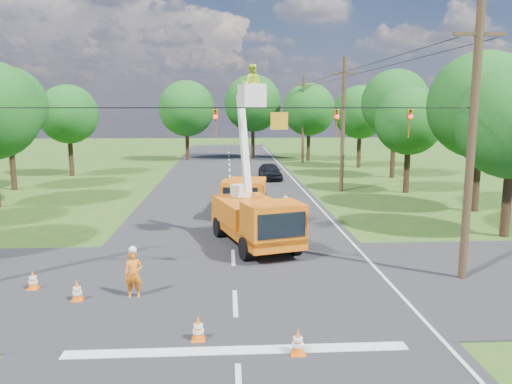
{
  "coord_description": "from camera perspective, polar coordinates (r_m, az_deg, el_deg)",
  "views": [
    {
      "loc": [
        -0.21,
        -15.34,
        6.31
      ],
      "look_at": [
        1.05,
        6.46,
        2.6
      ],
      "focal_mm": 35.0,
      "sensor_mm": 36.0,
      "label": 1
    }
  ],
  "objects": [
    {
      "name": "tree_right_c",
      "position": [
        38.75,
        17.11,
        7.74
      ],
      "size": [
        5.0,
        5.0,
        7.83
      ],
      "color": "#382616",
      "rests_on": "ground"
    },
    {
      "name": "road_cross",
      "position": [
        18.46,
        -2.5,
        -10.36
      ],
      "size": [
        56.0,
        10.0,
        0.07
      ],
      "primitive_type": "cube",
      "color": "black",
      "rests_on": "ground"
    },
    {
      "name": "tree_far_b",
      "position": [
        62.43,
        -0.36,
        10.09
      ],
      "size": [
        7.0,
        7.0,
        10.32
      ],
      "color": "#382616",
      "rests_on": "ground"
    },
    {
      "name": "pole_right_mid",
      "position": [
        38.36,
        9.91,
        7.7
      ],
      "size": [
        1.8,
        0.3,
        10.0
      ],
      "color": "#4C3823",
      "rests_on": "ground"
    },
    {
      "name": "traffic_cone_5",
      "position": [
        19.34,
        -24.14,
        -9.15
      ],
      "size": [
        0.38,
        0.38,
        0.71
      ],
      "color": "#FF640D",
      "rests_on": "ground"
    },
    {
      "name": "tree_left_e",
      "position": [
        42.7,
        -26.51,
        8.88
      ],
      "size": [
        5.8,
        5.8,
        9.41
      ],
      "color": "#382616",
      "rests_on": "ground"
    },
    {
      "name": "tree_left_f",
      "position": [
        49.55,
        -20.65,
        8.31
      ],
      "size": [
        5.4,
        5.4,
        8.4
      ],
      "color": "#382616",
      "rests_on": "ground"
    },
    {
      "name": "tree_far_a",
      "position": [
        60.53,
        -7.95,
        9.43
      ],
      "size": [
        6.6,
        6.6,
        9.5
      ],
      "color": "#382616",
      "rests_on": "ground"
    },
    {
      "name": "distant_car",
      "position": [
        44.13,
        1.62,
        2.37
      ],
      "size": [
        2.05,
        4.42,
        1.47
      ],
      "primitive_type": "imported",
      "rotation": [
        0.0,
        0.0,
        0.07
      ],
      "color": "black",
      "rests_on": "ground"
    },
    {
      "name": "traffic_cone_1",
      "position": [
        13.42,
        4.8,
        -16.71
      ],
      "size": [
        0.38,
        0.38,
        0.71
      ],
      "color": "#FF640D",
      "rests_on": "ground"
    },
    {
      "name": "tree_right_e",
      "position": [
        54.19,
        11.83,
        8.91
      ],
      "size": [
        5.6,
        5.6,
        8.63
      ],
      "color": "#382616",
      "rests_on": "ground"
    },
    {
      "name": "pole_right_near",
      "position": [
        19.44,
        23.42,
        5.3
      ],
      "size": [
        1.8,
        0.3,
        10.0
      ],
      "color": "#4C3823",
      "rests_on": "ground"
    },
    {
      "name": "traffic_cone_4",
      "position": [
        17.71,
        -19.76,
        -10.58
      ],
      "size": [
        0.38,
        0.38,
        0.71
      ],
      "color": "#FF640D",
      "rests_on": "ground"
    },
    {
      "name": "tree_far_c",
      "position": [
        60.13,
        6.07,
        9.35
      ],
      "size": [
        6.2,
        6.2,
        9.18
      ],
      "color": "#382616",
      "rests_on": "ground"
    },
    {
      "name": "traffic_cone_3",
      "position": [
        26.95,
        4.44,
        -3.15
      ],
      "size": [
        0.38,
        0.38,
        0.71
      ],
      "color": "#FF640D",
      "rests_on": "ground"
    },
    {
      "name": "tree_right_d",
      "position": [
        46.82,
        15.63,
        9.74
      ],
      "size": [
        6.0,
        6.0,
        9.7
      ],
      "color": "#382616",
      "rests_on": "ground"
    },
    {
      "name": "traffic_cone_7",
      "position": [
        33.14,
        3.39,
        -0.72
      ],
      "size": [
        0.38,
        0.38,
        0.71
      ],
      "color": "#FF640D",
      "rests_on": "ground"
    },
    {
      "name": "bucket_truck",
      "position": [
        22.67,
        -0.04,
        -2.02
      ],
      "size": [
        4.12,
        6.86,
        8.2
      ],
      "rotation": [
        0.0,
        0.0,
        0.29
      ],
      "color": "orange",
      "rests_on": "ground"
    },
    {
      "name": "road_main",
      "position": [
        35.9,
        -2.92,
        -0.5
      ],
      "size": [
        12.0,
        100.0,
        0.06
      ],
      "primitive_type": "cube",
      "color": "black",
      "rests_on": "ground"
    },
    {
      "name": "second_truck",
      "position": [
        29.91,
        -1.31,
        -0.25
      ],
      "size": [
        2.96,
        6.23,
        2.25
      ],
      "rotation": [
        0.0,
        0.0,
        -0.12
      ],
      "color": "orange",
      "rests_on": "ground"
    },
    {
      "name": "traffic_cone_2",
      "position": [
        22.67,
        0.97,
        -5.58
      ],
      "size": [
        0.38,
        0.38,
        0.71
      ],
      "color": "#FF640D",
      "rests_on": "ground"
    },
    {
      "name": "traffic_cone_0",
      "position": [
        14.17,
        -6.61,
        -15.25
      ],
      "size": [
        0.38,
        0.38,
        0.71
      ],
      "color": "#FF640D",
      "rests_on": "ground"
    },
    {
      "name": "ground",
      "position": [
        35.9,
        -2.92,
        -0.5
      ],
      "size": [
        140.0,
        140.0,
        0.0
      ],
      "primitive_type": "plane",
      "color": "#285319",
      "rests_on": "ground"
    },
    {
      "name": "stop_bar",
      "position": [
        13.69,
        -2.16,
        -17.82
      ],
      "size": [
        9.0,
        0.45,
        0.02
      ],
      "primitive_type": "cube",
      "color": "silver",
      "rests_on": "ground"
    },
    {
      "name": "edge_line",
      "position": [
        36.37,
        5.94,
        -0.4
      ],
      "size": [
        0.12,
        90.0,
        0.02
      ],
      "primitive_type": "cube",
      "color": "silver",
      "rests_on": "ground"
    },
    {
      "name": "ground_worker",
      "position": [
        17.33,
        -13.81,
        -9.11
      ],
      "size": [
        0.62,
        0.43,
        1.64
      ],
      "primitive_type": "imported",
      "rotation": [
        0.0,
        0.0,
        0.07
      ],
      "color": "orange",
      "rests_on": "ground"
    },
    {
      "name": "tree_right_b",
      "position": [
        33.05,
        24.42,
        9.01
      ],
      "size": [
        6.4,
        6.4,
        9.65
      ],
      "color": "#382616",
      "rests_on": "ground"
    },
    {
      "name": "signal_span",
      "position": [
        17.51,
        4.74,
        8.2
      ],
      "size": [
        18.0,
        0.29,
        1.07
      ],
      "color": "black",
      "rests_on": "ground"
    },
    {
      "name": "pole_right_far",
      "position": [
        58.01,
        5.39,
        8.41
      ],
      "size": [
        1.8,
        0.3,
        10.0
      ],
      "color": "#4C3823",
      "rests_on": "ground"
    }
  ]
}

